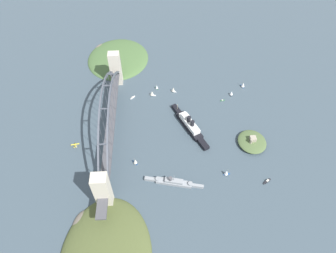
# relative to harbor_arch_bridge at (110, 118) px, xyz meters

# --- Properties ---
(ground_plane) EXTENTS (1400.00, 1400.00, 0.00)m
(ground_plane) POSITION_rel_harbor_arch_bridge_xyz_m (0.00, -0.00, -30.16)
(ground_plane) COLOR #3D4C56
(harbor_arch_bridge) EXTENTS (282.28, 17.38, 73.26)m
(harbor_arch_bridge) POSITION_rel_harbor_arch_bridge_xyz_m (0.00, 0.00, 0.00)
(harbor_arch_bridge) COLOR beige
(harbor_arch_bridge) RESTS_ON ground
(headland_west_shore) EXTENTS (126.64, 110.44, 17.63)m
(headland_west_shore) POSITION_rel_harbor_arch_bridge_xyz_m (-179.01, -5.18, -30.16)
(headland_west_shore) COLOR #476638
(headland_west_shore) RESTS_ON ground
(ocean_liner) EXTENTS (89.32, 47.11, 19.71)m
(ocean_liner) POSITION_rel_harbor_arch_bridge_xyz_m (-3.90, 110.09, -24.53)
(ocean_liner) COLOR black
(ocean_liner) RESTS_ON ground
(naval_cruiser) EXTENTS (20.04, 73.29, 17.93)m
(naval_cruiser) POSITION_rel_harbor_arch_bridge_xyz_m (87.74, 80.89, -26.86)
(naval_cruiser) COLOR gray
(naval_cruiser) RESTS_ON ground
(fort_island_mid_harbor) EXTENTS (42.40, 39.20, 13.58)m
(fort_island_mid_harbor) POSITION_rel_harbor_arch_bridge_xyz_m (30.14, 193.77, -26.35)
(fort_island_mid_harbor) COLOR #4C6038
(fort_island_mid_harbor) RESTS_ON ground
(seaplane_taxiing_near_bridge) EXTENTS (8.11, 11.71, 5.08)m
(seaplane_taxiing_near_bridge) POSITION_rel_harbor_arch_bridge_xyz_m (22.51, -50.34, -27.99)
(seaplane_taxiing_near_bridge) COLOR #B7B7B2
(seaplane_taxiing_near_bridge) RESTS_ON ground
(small_boat_0) EXTENTS (5.65, 9.10, 10.09)m
(small_boat_0) POSITION_rel_harbor_arch_bridge_xyz_m (78.42, 148.87, -25.49)
(small_boat_0) COLOR #234C8C
(small_boat_0) RESTS_ON ground
(small_boat_1) EXTENTS (3.01, 8.04, 1.91)m
(small_boat_1) POSITION_rel_harbor_arch_bridge_xyz_m (-56.92, 168.49, -29.48)
(small_boat_1) COLOR #2D6B3D
(small_boat_1) RESTS_ON ground
(small_boat_2) EXTENTS (6.54, 8.57, 9.93)m
(small_boat_2) POSITION_rel_harbor_arch_bridge_xyz_m (-82.27, 91.79, -25.52)
(small_boat_2) COLOR silver
(small_boat_2) RESTS_ON ground
(small_boat_3) EXTENTS (7.96, 5.95, 8.96)m
(small_boat_3) POSITION_rel_harbor_arch_bridge_xyz_m (-90.77, 65.15, -26.03)
(small_boat_3) COLOR #2D6B3D
(small_boat_3) RESTS_ON ground
(small_boat_4) EXTENTS (6.82, 10.24, 9.73)m
(small_boat_4) POSITION_rel_harbor_arch_bridge_xyz_m (-75.11, 57.13, -25.61)
(small_boat_4) COLOR silver
(small_boat_4) RESTS_ON ground
(small_boat_5) EXTENTS (8.02, 7.56, 9.64)m
(small_boat_5) POSITION_rel_harbor_arch_bridge_xyz_m (55.06, 32.81, -25.71)
(small_boat_5) COLOR #234C8C
(small_boat_5) RESTS_ON ground
(small_boat_6) EXTENTS (8.28, 11.52, 2.45)m
(small_boat_6) POSITION_rel_harbor_arch_bridge_xyz_m (91.40, 198.46, -29.26)
(small_boat_6) COLOR black
(small_boat_6) RESTS_ON ground
(small_boat_7) EXTENTS (9.42, 6.68, 9.80)m
(small_boat_7) POSITION_rel_harbor_arch_bridge_xyz_m (-87.94, 207.76, -25.60)
(small_boat_7) COLOR #234C8C
(small_boat_7) RESTS_ON ground
(small_boat_8) EXTENTS (8.34, 7.95, 2.36)m
(small_boat_8) POSITION_rel_harbor_arch_bridge_xyz_m (-70.86, 25.70, -29.31)
(small_boat_8) COLOR silver
(small_boat_8) RESTS_ON ground
(small_boat_9) EXTENTS (9.49, 6.84, 8.98)m
(small_boat_9) POSITION_rel_harbor_arch_bridge_xyz_m (-69.27, 184.72, -25.98)
(small_boat_9) COLOR black
(small_boat_9) RESTS_ON ground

